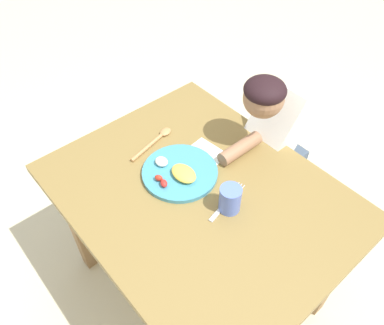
% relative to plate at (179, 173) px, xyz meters
% --- Properties ---
extents(ground_plane, '(8.00, 8.00, 0.00)m').
position_rel_plate_xyz_m(ground_plane, '(0.11, 0.01, -0.72)').
color(ground_plane, beige).
extents(dining_table, '(1.05, 0.83, 0.71)m').
position_rel_plate_xyz_m(dining_table, '(0.11, 0.01, -0.12)').
color(dining_table, olive).
rests_on(dining_table, ground_plane).
extents(plate, '(0.28, 0.28, 0.05)m').
position_rel_plate_xyz_m(plate, '(0.00, 0.00, 0.00)').
color(plate, teal).
rests_on(plate, dining_table).
extents(fork, '(0.06, 0.20, 0.01)m').
position_rel_plate_xyz_m(fork, '(0.21, 0.04, -0.01)').
color(fork, silver).
rests_on(fork, dining_table).
extents(spoon, '(0.08, 0.23, 0.02)m').
position_rel_plate_xyz_m(spoon, '(-0.20, 0.04, -0.01)').
color(spoon, tan).
rests_on(spoon, dining_table).
extents(drinking_cup, '(0.07, 0.07, 0.10)m').
position_rel_plate_xyz_m(drinking_cup, '(0.23, 0.03, 0.04)').
color(drinking_cup, '#5875D7').
rests_on(drinking_cup, dining_table).
extents(person, '(0.19, 0.47, 1.00)m').
position_rel_plate_xyz_m(person, '(0.07, 0.48, -0.19)').
color(person, '#46566A').
rests_on(person, ground_plane).
extents(napkin, '(0.16, 0.16, 0.00)m').
position_rel_plate_xyz_m(napkin, '(-0.01, 0.13, -0.01)').
color(napkin, white).
rests_on(napkin, dining_table).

